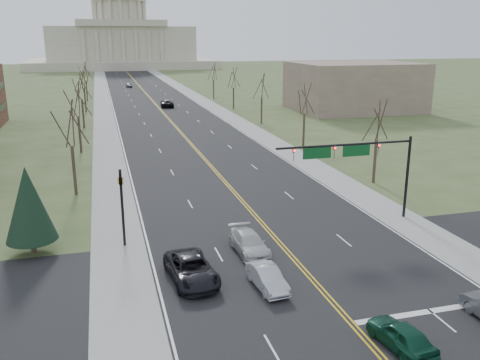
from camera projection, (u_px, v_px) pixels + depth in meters
ground at (344, 315)px, 28.93m from camera, size 600.00×600.00×0.00m
road at (150, 98)px, 130.98m from camera, size 20.00×380.00×0.01m
cross_road at (304, 270)px, 34.49m from camera, size 120.00×14.00×0.01m
sidewalk_left at (102, 99)px, 127.92m from camera, size 4.00×380.00×0.03m
sidewalk_right at (196, 97)px, 134.04m from camera, size 4.00×380.00×0.03m
center_line at (150, 98)px, 130.98m from camera, size 0.42×380.00×0.01m
edge_line_left at (111, 99)px, 128.48m from camera, size 0.15×380.00×0.01m
edge_line_right at (188, 97)px, 133.48m from camera, size 0.15×380.00×0.01m
stop_bar at (430, 311)px, 29.27m from camera, size 9.50×0.50×0.01m
capitol at (121, 39)px, 256.92m from camera, size 90.00×60.00×50.00m
signal_mast at (355, 156)px, 41.78m from camera, size 12.12×0.44×7.20m
signal_left at (122, 199)px, 37.51m from camera, size 0.32×0.36×6.00m
tree_r_0 at (378, 123)px, 53.36m from camera, size 3.74×3.74×8.50m
tree_l_0 at (70, 126)px, 49.06m from camera, size 3.96×3.96×9.00m
tree_r_1 at (305, 100)px, 71.92m from camera, size 3.74×3.74×8.50m
tree_l_1 at (77, 101)px, 67.62m from camera, size 3.96×3.96×9.00m
tree_r_2 at (262, 87)px, 90.47m from camera, size 3.74×3.74×8.50m
tree_l_2 at (81, 88)px, 86.17m from camera, size 3.96×3.96×9.00m
tree_r_3 at (233, 79)px, 109.03m from camera, size 3.74×3.74×8.50m
tree_l_3 at (83, 79)px, 104.73m from camera, size 3.96×3.96×9.00m
tree_r_4 at (213, 73)px, 127.59m from camera, size 3.74×3.74×8.50m
tree_l_4 at (85, 72)px, 123.28m from camera, size 3.96×3.96×9.00m
conifer_l at (29, 204)px, 36.30m from camera, size 3.64×3.64×6.50m
bldg_right_mass at (354, 87)px, 108.28m from camera, size 25.00×20.00×10.00m
car_nb_inner_lead at (401, 335)px, 25.65m from camera, size 2.20×4.35×1.42m
car_sb_inner_lead at (267, 278)px, 31.82m from camera, size 1.81×4.26×1.37m
car_sb_outer_lead at (191, 269)px, 32.73m from camera, size 3.19×6.00×1.61m
car_sb_inner_second at (249, 243)px, 37.02m from camera, size 2.27×5.16×1.47m
car_far_nb at (167, 103)px, 114.26m from camera, size 3.15×6.10×1.64m
car_far_sb at (129, 85)px, 158.13m from camera, size 1.89×4.03×1.33m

